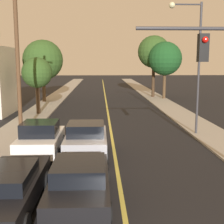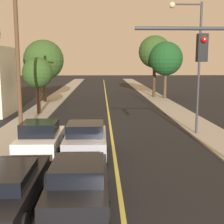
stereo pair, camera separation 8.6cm
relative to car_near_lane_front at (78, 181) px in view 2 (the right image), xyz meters
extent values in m
cube|color=black|center=(1.38, 31.37, -0.72)|extent=(9.87, 80.00, 0.01)
cube|color=#D1C14C|center=(1.38, 31.37, -0.71)|extent=(0.16, 76.00, 0.00)
cube|color=#9E998E|center=(-4.80, 31.37, -0.66)|extent=(2.50, 80.00, 0.12)
cube|color=#9E998E|center=(7.56, 31.37, -0.66)|extent=(2.50, 80.00, 0.12)
cube|color=black|center=(0.00, 0.04, -0.12)|extent=(1.86, 4.59, 0.60)
cube|color=black|center=(0.00, -0.14, 0.43)|extent=(1.64, 2.06, 0.51)
cylinder|color=black|center=(-0.88, 1.47, -0.42)|extent=(0.22, 0.61, 0.61)
cylinder|color=black|center=(0.88, 1.47, -0.42)|extent=(0.22, 0.61, 0.61)
cylinder|color=black|center=(-0.88, -1.38, -0.42)|extent=(0.22, 0.61, 0.61)
cylinder|color=black|center=(0.88, -1.38, -0.42)|extent=(0.22, 0.61, 0.61)
cube|color=#A5A8B2|center=(0.00, 4.99, -0.01)|extent=(1.93, 3.99, 0.77)
cube|color=black|center=(0.00, 4.83, 0.67)|extent=(1.70, 1.79, 0.57)
cylinder|color=black|center=(-0.92, 6.22, -0.39)|extent=(0.22, 0.66, 0.66)
cylinder|color=black|center=(0.92, 6.22, -0.39)|extent=(0.22, 0.66, 0.66)
cylinder|color=black|center=(-0.92, 3.75, -0.39)|extent=(0.22, 0.66, 0.66)
cylinder|color=black|center=(0.92, 3.75, -0.39)|extent=(0.22, 0.66, 0.66)
cube|color=black|center=(-2.17, -0.50, -0.07)|extent=(1.84, 5.04, 0.64)
cube|color=black|center=(-2.17, -0.71, 0.47)|extent=(1.62, 2.27, 0.43)
cylinder|color=black|center=(-1.30, 1.06, -0.38)|extent=(0.22, 0.67, 0.67)
cube|color=white|center=(-2.17, 5.08, 0.01)|extent=(1.85, 3.90, 0.72)
cube|color=black|center=(-2.17, 4.92, 0.69)|extent=(1.62, 1.76, 0.63)
cylinder|color=black|center=(-3.05, 6.29, -0.35)|extent=(0.22, 0.74, 0.74)
cylinder|color=black|center=(-1.29, 6.29, -0.35)|extent=(0.22, 0.74, 0.74)
cylinder|color=black|center=(-3.05, 3.87, -0.35)|extent=(0.22, 0.74, 0.74)
cylinder|color=black|center=(-1.29, 3.87, -0.35)|extent=(0.22, 0.74, 0.74)
cylinder|color=#333338|center=(4.27, 0.57, 4.86)|extent=(4.88, 0.12, 0.12)
cube|color=black|center=(4.03, 0.57, 4.25)|extent=(0.32, 0.28, 0.90)
sphere|color=red|center=(4.03, 0.39, 4.50)|extent=(0.20, 0.20, 0.20)
cylinder|color=#333338|center=(6.66, 9.17, 3.33)|extent=(0.14, 0.14, 7.87)
cylinder|color=#333338|center=(5.79, 9.17, 7.12)|extent=(1.74, 0.09, 0.09)
sphere|color=beige|center=(4.92, 9.17, 7.07)|extent=(0.36, 0.36, 0.36)
cylinder|color=#513823|center=(-4.15, 9.18, 3.82)|extent=(0.24, 0.24, 8.84)
cylinder|color=#3D2B1C|center=(-4.62, 17.08, 0.69)|extent=(0.35, 0.35, 2.59)
sphere|color=#2D4C1E|center=(-4.62, 17.08, 2.89)|extent=(2.58, 2.58, 2.58)
cylinder|color=#4C3823|center=(-5.49, 24.97, 0.93)|extent=(0.36, 0.36, 3.06)
sphere|color=#2D4C1E|center=(-5.49, 24.97, 3.98)|extent=(4.36, 4.36, 4.36)
cylinder|color=#3D2B1C|center=(7.42, 29.55, 1.51)|extent=(0.39, 0.39, 4.22)
sphere|color=#2D4C1E|center=(7.42, 29.55, 5.02)|extent=(4.00, 4.00, 4.00)
cylinder|color=#4C3823|center=(8.46, 27.73, 1.08)|extent=(0.36, 0.36, 3.37)
sphere|color=#19471E|center=(8.46, 27.73, 4.17)|extent=(4.01, 4.01, 4.01)
camera|label=1|loc=(0.67, -9.62, 3.81)|focal=50.00mm
camera|label=2|loc=(0.75, -9.62, 3.81)|focal=50.00mm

